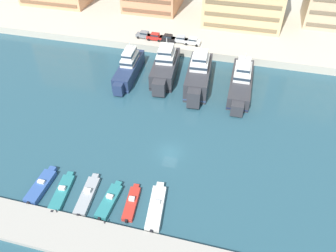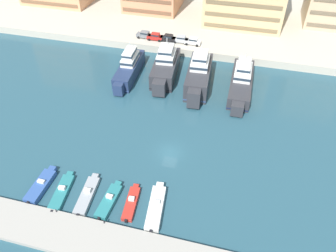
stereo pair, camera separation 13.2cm
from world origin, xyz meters
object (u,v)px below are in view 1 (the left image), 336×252
car_white_center (192,41)px  motorboat_teal_center_left (110,201)px  motorboat_red_center (132,203)px  motorboat_white_center_right (156,207)px  car_silver_center_left (180,39)px  motorboat_teal_left (62,192)px  car_red_left (155,36)px  yacht_charcoal_center_left (241,81)px  car_grey_far_left (144,34)px  yacht_charcoal_mid_left (199,75)px  motorboat_grey_mid_left (88,195)px  yacht_navy_far_left (129,68)px  motorboat_blue_far_left (41,186)px  yacht_charcoal_left (165,67)px  car_black_mid_left (168,38)px

car_white_center → motorboat_teal_center_left: bearing=-93.6°
motorboat_teal_center_left → motorboat_red_center: 3.40m
motorboat_white_center_right → car_silver_center_left: (-7.30, 48.70, 2.34)m
motorboat_teal_left → car_red_left: car_red_left is taller
motorboat_teal_left → car_silver_center_left: size_ratio=1.91×
motorboat_teal_left → yacht_charcoal_center_left: bearing=55.3°
car_grey_far_left → car_white_center: size_ratio=1.00×
yacht_charcoal_mid_left → motorboat_grey_mid_left: bearing=-108.1°
yacht_navy_far_left → motorboat_teal_left: (0.97, -34.42, -1.74)m
motorboat_blue_far_left → motorboat_grey_mid_left: bearing=1.5°
yacht_charcoal_left → car_grey_far_left: 16.14m
yacht_navy_far_left → car_grey_far_left: size_ratio=4.03×
yacht_charcoal_left → car_black_mid_left: size_ratio=4.07×
yacht_navy_far_left → motorboat_red_center: yacht_navy_far_left is taller
yacht_charcoal_center_left → car_grey_far_left: size_ratio=4.59×
car_grey_far_left → motorboat_white_center_right: bearing=-70.8°
car_red_left → car_white_center: size_ratio=0.98×
motorboat_teal_left → car_red_left: (0.95, 49.25, 2.53)m
motorboat_blue_far_left → car_red_left: 49.28m
yacht_navy_far_left → motorboat_teal_left: 34.48m
yacht_charcoal_left → car_black_mid_left: bearing=101.8°
yacht_charcoal_center_left → car_black_mid_left: bearing=144.9°
yacht_charcoal_mid_left → car_grey_far_left: size_ratio=4.14×
yacht_charcoal_mid_left → yacht_charcoal_center_left: 9.32m
motorboat_blue_far_left → car_grey_far_left: (1.66, 49.36, 2.40)m
motorboat_blue_far_left → motorboat_teal_center_left: motorboat_teal_center_left is taller
car_black_mid_left → yacht_navy_far_left: bearing=-109.9°
yacht_charcoal_left → car_silver_center_left: 13.22m
yacht_charcoal_left → car_grey_far_left: bearing=124.5°
motorboat_teal_left → car_grey_far_left: bearing=92.4°
motorboat_grey_mid_left → motorboat_blue_far_left: bearing=-178.5°
car_grey_far_left → car_silver_center_left: (9.74, -0.09, 0.00)m
motorboat_white_center_right → car_silver_center_left: car_silver_center_left is taller
motorboat_grey_mid_left → motorboat_red_center: 7.08m
yacht_charcoal_center_left → car_silver_center_left: yacht_charcoal_center_left is taller
yacht_charcoal_left → car_silver_center_left: yacht_charcoal_left is taller
yacht_charcoal_left → car_grey_far_left: size_ratio=4.07×
yacht_charcoal_left → yacht_charcoal_center_left: yacht_charcoal_left is taller
motorboat_teal_left → motorboat_red_center: bearing=3.9°
motorboat_teal_left → car_white_center: bearing=77.5°
yacht_charcoal_mid_left → car_grey_far_left: bearing=138.4°
car_black_mid_left → car_red_left: bearing=-179.5°
yacht_charcoal_center_left → motorboat_white_center_right: yacht_charcoal_center_left is taller
motorboat_white_center_right → motorboat_teal_center_left: bearing=-175.6°
yacht_navy_far_left → motorboat_teal_left: yacht_navy_far_left is taller
yacht_charcoal_left → car_black_mid_left: yacht_charcoal_left is taller
car_silver_center_left → motorboat_red_center: bearing=-85.9°
yacht_charcoal_left → motorboat_teal_center_left: size_ratio=2.35×
yacht_charcoal_left → motorboat_red_center: 35.86m
yacht_charcoal_center_left → car_white_center: size_ratio=4.59×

